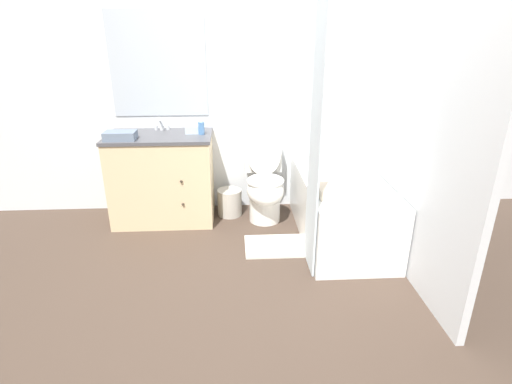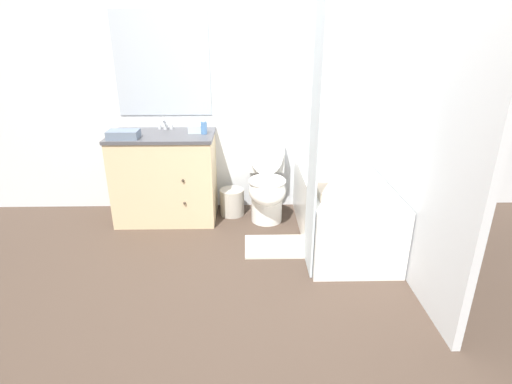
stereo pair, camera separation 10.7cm
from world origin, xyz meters
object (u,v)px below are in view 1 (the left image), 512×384
(tissue_box, at_px, (193,129))
(bath_mat, at_px, (276,246))
(hand_towel_folded, at_px, (120,136))
(vanity_cabinet, at_px, (163,177))
(sink_faucet, at_px, (162,127))
(wastebasket, at_px, (230,202))
(soap_dispenser, at_px, (201,128))
(bath_towel_folded, at_px, (338,191))
(bathtub, at_px, (340,207))
(toilet, at_px, (265,184))

(tissue_box, relative_size, bath_mat, 0.24)
(hand_towel_folded, distance_m, bath_mat, 1.64)
(vanity_cabinet, xyz_separation_m, sink_faucet, (-0.00, 0.17, 0.44))
(wastebasket, height_order, bath_mat, wastebasket)
(wastebasket, distance_m, tissue_box, 0.81)
(soap_dispenser, height_order, bath_towel_folded, soap_dispenser)
(hand_towel_folded, bearing_deg, tissue_box, 19.55)
(bathtub, distance_m, bath_mat, 0.66)
(toilet, xyz_separation_m, bath_towel_folded, (0.50, -0.75, 0.22))
(tissue_box, bearing_deg, bathtub, -20.53)
(toilet, height_order, tissue_box, tissue_box)
(bath_towel_folded, bearing_deg, hand_towel_folded, 159.63)
(toilet, relative_size, soap_dispenser, 5.96)
(toilet, distance_m, bath_mat, 0.66)
(hand_towel_folded, bearing_deg, bath_mat, -19.37)
(bathtub, relative_size, tissue_box, 10.82)
(vanity_cabinet, height_order, soap_dispenser, soap_dispenser)
(sink_faucet, bearing_deg, hand_towel_folded, -131.69)
(wastebasket, xyz_separation_m, tissue_box, (-0.32, 0.00, 0.74))
(soap_dispenser, bearing_deg, bath_towel_folded, -36.75)
(sink_faucet, relative_size, toilet, 0.17)
(hand_towel_folded, bearing_deg, bath_towel_folded, -20.37)
(toilet, relative_size, tissue_box, 6.49)
(vanity_cabinet, relative_size, soap_dispenser, 6.66)
(sink_faucet, height_order, soap_dispenser, soap_dispenser)
(vanity_cabinet, height_order, bath_mat, vanity_cabinet)
(bath_towel_folded, bearing_deg, soap_dispenser, 143.25)
(hand_towel_folded, bearing_deg, soap_dispenser, 12.28)
(wastebasket, relative_size, bath_mat, 0.49)
(wastebasket, height_order, bath_towel_folded, bath_towel_folded)
(hand_towel_folded, xyz_separation_m, bath_towel_folded, (1.75, -0.65, -0.29))
(toilet, bearing_deg, bathtub, -30.33)
(sink_faucet, relative_size, bath_mat, 0.27)
(toilet, relative_size, bathtub, 0.60)
(toilet, relative_size, wastebasket, 3.22)
(bath_towel_folded, bearing_deg, wastebasket, 134.10)
(bathtub, relative_size, soap_dispenser, 9.94)
(bathtub, distance_m, bath_towel_folded, 0.50)
(soap_dispenser, bearing_deg, bathtub, -19.14)
(hand_towel_folded, bearing_deg, sink_faucet, 48.31)
(toilet, bearing_deg, vanity_cabinet, 176.30)
(bathtub, relative_size, wastebasket, 5.37)
(bathtub, xyz_separation_m, tissue_box, (-1.28, 0.48, 0.60))
(bathtub, bearing_deg, soap_dispenser, 160.86)
(tissue_box, bearing_deg, soap_dispenser, -37.67)
(bath_towel_folded, xyz_separation_m, bath_mat, (-0.44, 0.19, -0.57))
(vanity_cabinet, bearing_deg, sink_faucet, 90.00)
(hand_towel_folded, distance_m, bath_towel_folded, 1.89)
(tissue_box, xyz_separation_m, bath_mat, (0.71, -0.67, -0.86))
(soap_dispenser, bearing_deg, hand_towel_folded, -167.72)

